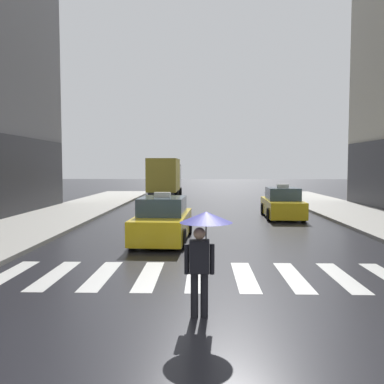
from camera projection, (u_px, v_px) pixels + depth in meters
ground_plane at (228, 323)px, 7.05m from camera, size 160.00×160.00×0.00m
crosswalk_markings at (221, 276)px, 10.05m from camera, size 11.30×2.80×0.01m
taxi_lead at (163, 221)px, 14.89m from camera, size 2.08×4.61×1.80m
taxi_second at (282, 204)px, 21.47m from camera, size 2.05×4.59×1.80m
box_truck at (165, 178)px, 32.33m from camera, size 2.31×7.55×3.35m
pedestrian_with_umbrella at (204, 235)px, 7.24m from camera, size 0.96×0.96×1.94m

